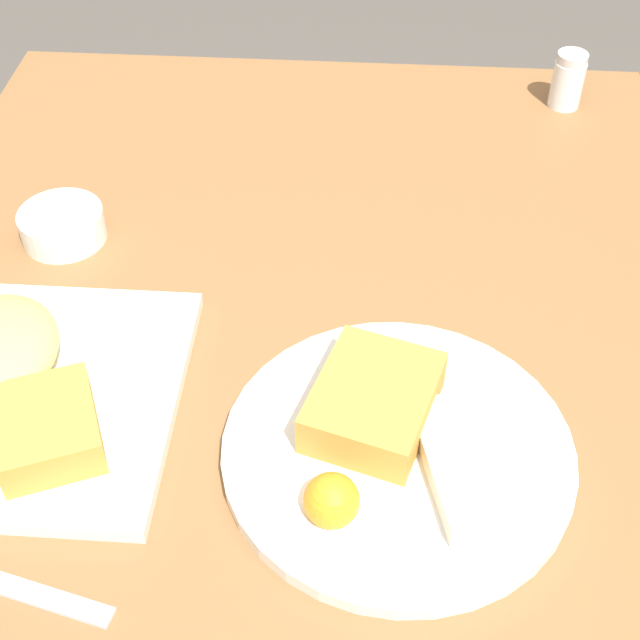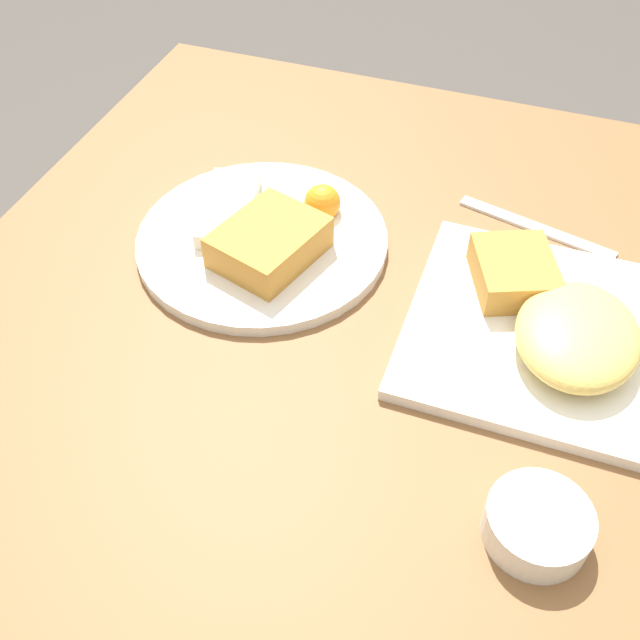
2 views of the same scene
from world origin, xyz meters
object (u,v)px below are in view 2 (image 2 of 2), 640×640
at_px(butter_knife, 536,228).
at_px(sauce_ramekin, 538,524).
at_px(plate_square_near, 550,325).
at_px(plate_oval_far, 264,236).

bearing_deg(butter_knife, sauce_ramekin, 112.01).
distance_m(plate_square_near, butter_knife, 0.18).
relative_size(plate_oval_far, sauce_ramekin, 3.30).
height_order(sauce_ramekin, butter_knife, sauce_ramekin).
bearing_deg(butter_knife, plate_oval_far, 39.08).
distance_m(plate_square_near, plate_oval_far, 0.33).
bearing_deg(sauce_ramekin, butter_knife, 8.12).
relative_size(plate_oval_far, butter_knife, 1.51).
bearing_deg(plate_oval_far, sauce_ramekin, -126.68).
relative_size(sauce_ramekin, butter_knife, 0.46).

